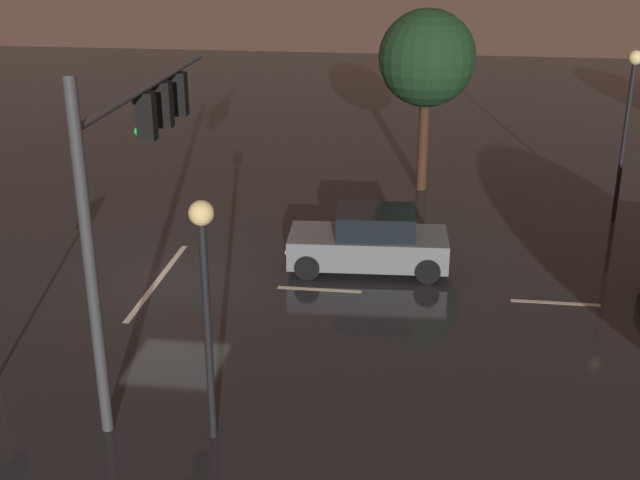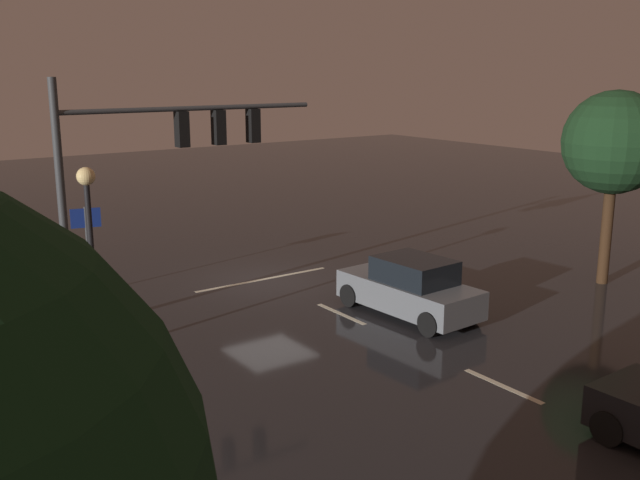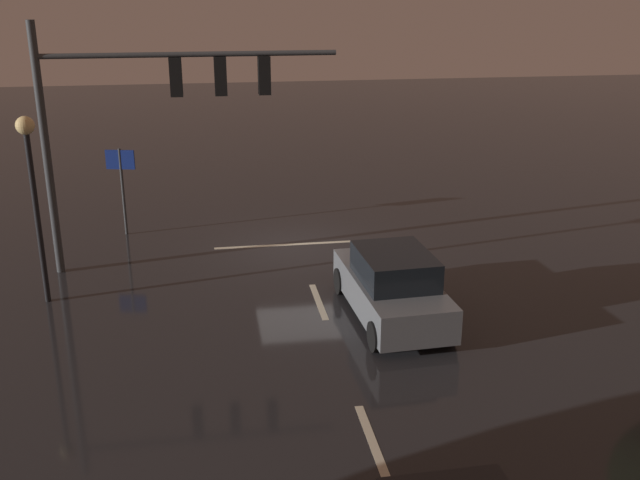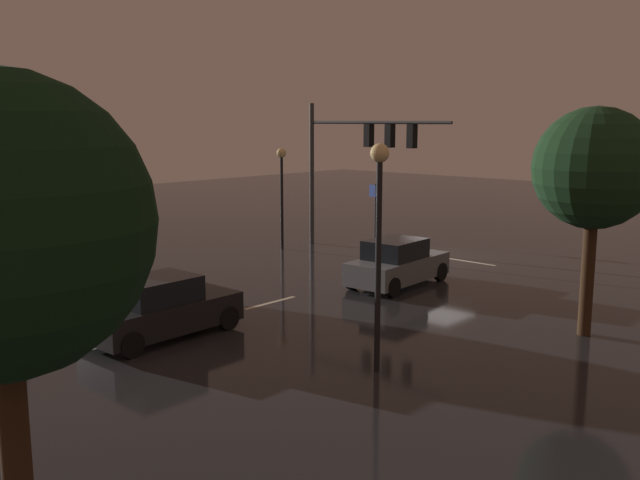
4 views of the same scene
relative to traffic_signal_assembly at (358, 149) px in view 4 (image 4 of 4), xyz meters
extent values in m
plane|color=#232326|center=(-3.93, -0.84, -4.65)|extent=(80.00, 80.00, 0.00)
cylinder|color=#383A3D|center=(2.81, 0.02, -1.30)|extent=(0.22, 0.22, 6.70)
cylinder|color=#383A3D|center=(-1.04, 0.02, 1.16)|extent=(7.70, 0.14, 0.14)
cube|color=black|center=(-0.65, 0.02, 0.59)|extent=(0.32, 0.36, 1.00)
sphere|color=black|center=(-0.65, -0.17, 0.91)|extent=(0.20, 0.20, 0.20)
sphere|color=black|center=(-0.65, -0.17, 0.59)|extent=(0.20, 0.20, 0.20)
sphere|color=#19F24C|center=(-0.65, -0.17, 0.27)|extent=(0.20, 0.20, 0.20)
cube|color=black|center=(-1.81, 0.02, 0.59)|extent=(0.32, 0.36, 1.00)
sphere|color=black|center=(-1.81, -0.17, 0.91)|extent=(0.20, 0.20, 0.20)
sphere|color=black|center=(-1.81, -0.17, 0.59)|extent=(0.20, 0.20, 0.20)
sphere|color=#19F24C|center=(-1.81, -0.17, 0.27)|extent=(0.20, 0.20, 0.20)
cube|color=black|center=(-2.96, 0.02, 0.59)|extent=(0.32, 0.36, 1.00)
sphere|color=black|center=(-2.96, -0.17, 0.91)|extent=(0.20, 0.20, 0.20)
sphere|color=black|center=(-2.96, -0.17, 0.59)|extent=(0.20, 0.20, 0.20)
sphere|color=#19F24C|center=(-2.96, -0.17, 0.27)|extent=(0.20, 0.20, 0.20)
cube|color=beige|center=(-3.93, 3.16, -4.64)|extent=(0.16, 2.20, 0.01)
cube|color=beige|center=(-3.93, 9.16, -4.64)|extent=(0.16, 2.20, 0.01)
cube|color=beige|center=(-3.93, 15.16, -4.64)|extent=(0.16, 2.20, 0.01)
cube|color=beige|center=(-3.93, -1.18, -4.64)|extent=(5.00, 0.16, 0.01)
cube|color=slate|center=(-5.49, 4.30, -4.03)|extent=(2.03, 4.39, 0.80)
cube|color=black|center=(-5.50, 4.50, -3.29)|extent=(1.71, 2.18, 0.68)
cylinder|color=black|center=(-4.56, 2.75, -4.31)|extent=(0.26, 0.69, 0.68)
cylinder|color=black|center=(-6.24, 2.65, -4.31)|extent=(0.26, 0.69, 0.68)
cylinder|color=black|center=(-4.74, 5.94, -4.31)|extent=(0.26, 0.69, 0.68)
cylinder|color=black|center=(-6.42, 5.85, -4.31)|extent=(0.26, 0.69, 0.68)
sphere|color=#F9EFC6|center=(-4.72, 2.22, -3.98)|extent=(0.20, 0.20, 0.20)
sphere|color=#F9EFC6|center=(-6.02, 2.14, -3.98)|extent=(0.20, 0.20, 0.20)
cube|color=black|center=(-4.38, 13.63, -4.03)|extent=(1.89, 4.34, 0.80)
cube|color=black|center=(-4.39, 13.83, -3.29)|extent=(1.64, 2.13, 0.68)
cylinder|color=black|center=(-3.51, 12.05, -4.31)|extent=(0.23, 0.68, 0.68)
cylinder|color=black|center=(-5.19, 12.01, -4.31)|extent=(0.23, 0.68, 0.68)
cylinder|color=black|center=(-3.58, 15.24, -4.31)|extent=(0.23, 0.68, 0.68)
cylinder|color=black|center=(-5.26, 15.21, -4.31)|extent=(0.23, 0.68, 0.68)
sphere|color=#F9EFC6|center=(-3.69, 11.52, -3.98)|extent=(0.20, 0.20, 0.20)
sphere|color=#F9EFC6|center=(-4.99, 11.49, -3.98)|extent=(0.20, 0.20, 0.20)
cylinder|color=black|center=(-10.38, 11.79, -2.16)|extent=(0.14, 0.14, 4.98)
sphere|color=#F9D88C|center=(-10.38, 11.79, 0.51)|extent=(0.44, 0.44, 0.44)
cylinder|color=black|center=(2.78, 2.06, -2.52)|extent=(0.14, 0.14, 4.25)
sphere|color=#F9D88C|center=(2.78, 2.06, -0.21)|extent=(0.44, 0.44, 0.44)
cylinder|color=#383A3D|center=(1.30, -3.00, -3.26)|extent=(0.09, 0.09, 2.77)
cube|color=navy|center=(1.30, -3.00, -2.23)|extent=(0.89, 0.26, 0.60)
cylinder|color=#382314|center=(-11.98, 21.01, -2.99)|extent=(0.36, 0.36, 3.32)
cylinder|color=#382314|center=(-12.86, 5.63, -2.95)|extent=(0.36, 0.36, 3.40)
sphere|color=#163319|center=(-12.86, 5.63, -0.02)|extent=(3.28, 3.28, 3.28)
camera|label=1|loc=(15.41, 5.76, 4.41)|focal=46.28mm
camera|label=2|loc=(8.11, 19.08, 2.25)|focal=40.91mm
camera|label=3|loc=(-1.32, 19.84, 2.88)|focal=41.25mm
camera|label=4|loc=(-20.08, 24.34, 1.22)|focal=39.14mm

